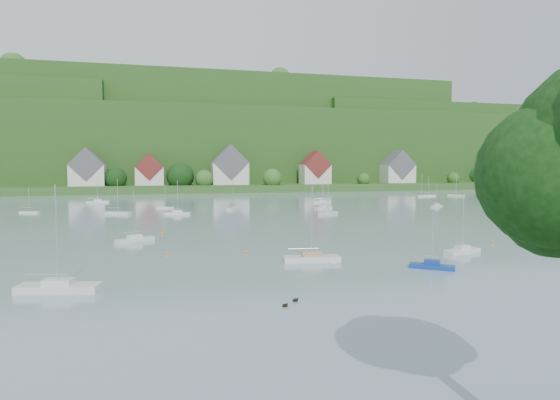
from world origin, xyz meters
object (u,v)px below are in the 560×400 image
(near_sailboat_0, at_px, (59,287))
(near_sailboat_1, at_px, (432,265))
(near_sailboat_3, at_px, (462,250))
(near_sailboat_6, at_px, (135,239))
(near_sailboat_2, at_px, (312,258))

(near_sailboat_0, height_order, near_sailboat_1, near_sailboat_0)
(near_sailboat_1, height_order, near_sailboat_3, near_sailboat_3)
(near_sailboat_0, height_order, near_sailboat_6, near_sailboat_0)
(near_sailboat_3, bearing_deg, near_sailboat_2, 164.92)
(near_sailboat_2, distance_m, near_sailboat_6, 28.87)
(near_sailboat_0, distance_m, near_sailboat_3, 46.65)
(near_sailboat_2, xyz_separation_m, near_sailboat_6, (-21.06, 19.75, -0.04))
(near_sailboat_0, xyz_separation_m, near_sailboat_1, (37.27, 0.35, -0.09))
(near_sailboat_0, xyz_separation_m, near_sailboat_6, (4.67, 26.80, -0.06))
(near_sailboat_2, xyz_separation_m, near_sailboat_3, (20.33, 0.32, -0.05))
(near_sailboat_3, bearing_deg, near_sailboat_6, 138.87)
(near_sailboat_6, bearing_deg, near_sailboat_2, -74.47)
(near_sailboat_1, relative_size, near_sailboat_2, 0.72)
(near_sailboat_2, relative_size, near_sailboat_6, 1.16)
(near_sailboat_0, distance_m, near_sailboat_6, 27.20)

